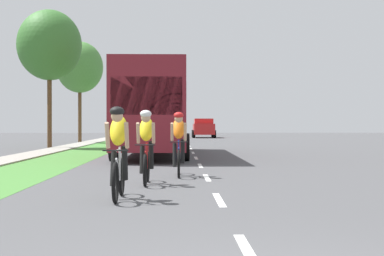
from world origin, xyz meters
name	(u,v)px	position (x,y,z in m)	size (l,w,h in m)	color
ground_plane	(194,155)	(0.00, 20.00, 0.00)	(120.00, 120.00, 0.00)	#4C4C4F
grass_verge	(75,155)	(-4.88, 20.00, 0.00)	(2.33, 70.00, 0.01)	#478438
sidewalk_concrete	(31,155)	(-6.71, 20.00, 0.00)	(1.33, 70.00, 0.10)	#9E998E
lane_markings_center	(192,151)	(0.00, 24.00, 0.00)	(0.12, 53.80, 0.01)	white
cyclist_lead	(118,152)	(-1.71, 6.05, 0.81)	(0.42, 1.72, 1.58)	black
cyclist_trailing	(146,146)	(-1.37, 8.54, 0.81)	(0.42, 1.72, 1.58)	black
cyclist_distant	(179,143)	(-0.68, 10.43, 0.81)	(0.42, 1.72, 1.58)	black
bus_maroon	(154,107)	(-1.67, 20.13, 1.98)	(2.78, 11.60, 3.48)	maroon
pickup_silver	(162,130)	(-1.85, 38.78, 0.83)	(2.22, 5.10, 1.64)	#A5A8AD
suv_red	(204,128)	(1.78, 50.52, 0.95)	(2.15, 4.70, 1.79)	red
sedan_white	(167,129)	(-1.88, 60.91, 0.77)	(1.98, 4.30, 1.52)	silver
street_tree_near	(49,45)	(-7.50, 27.11, 5.47)	(3.40, 3.40, 7.36)	brown
street_tree_far	(80,67)	(-7.43, 36.25, 5.19)	(3.21, 3.21, 6.97)	brown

